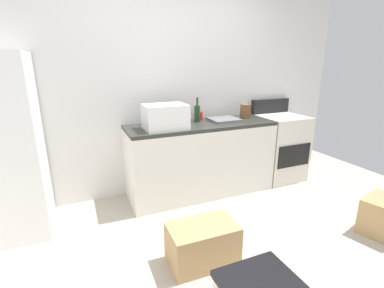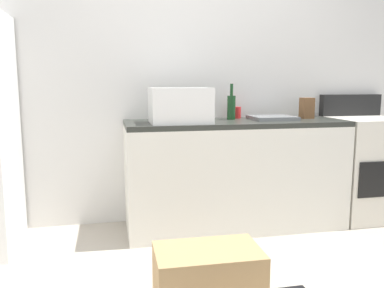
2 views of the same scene
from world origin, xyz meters
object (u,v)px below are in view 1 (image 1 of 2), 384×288
Objects in this scene: wine_bottle at (197,113)px; coffee_mug at (200,116)px; cardboard_box_large at (202,244)px; cardboard_box_medium at (384,217)px; microwave at (165,117)px; stove_oven at (279,146)px; knife_block at (245,111)px.

wine_bottle is 0.14m from coffee_mug.
cardboard_box_medium reaches higher than cardboard_box_large.
microwave is at bearing -151.09° from coffee_mug.
stove_oven is 3.67× the size of wine_bottle.
coffee_mug is (0.08, 0.10, -0.06)m from wine_bottle.
stove_oven is 1.26m from coffee_mug.
microwave is at bearing -156.49° from wine_bottle.
wine_bottle is 0.68m from knife_block.
knife_block is at bearing -3.53° from wine_bottle.
microwave is 2.40m from cardboard_box_medium.
knife_block is at bearing -13.33° from coffee_mug.
cardboard_box_large is at bearing -133.83° from knife_block.
stove_oven is 1.34m from wine_bottle.
microwave reaches higher than stove_oven.
stove_oven is at bearing -5.08° from wine_bottle.
coffee_mug is at bearing 51.65° from wine_bottle.
coffee_mug reaches higher than cardboard_box_medium.
wine_bottle is 0.74× the size of cardboard_box_medium.
microwave reaches higher than cardboard_box_large.
knife_block is 1.87m from cardboard_box_medium.
cardboard_box_medium is at bearing -69.69° from knife_block.
cardboard_box_large is 1.82m from cardboard_box_medium.
stove_oven reaches higher than cardboard_box_large.
knife_block is 0.45× the size of cardboard_box_medium.
cardboard_box_medium is (1.74, -1.42, -0.86)m from microwave.
coffee_mug is at bearing 169.68° from stove_oven.
microwave is 1.53× the size of wine_bottle.
wine_bottle is at bearing 127.79° from cardboard_box_medium.
stove_oven is 6.11× the size of knife_block.
coffee_mug is 2.23m from cardboard_box_medium.
wine_bottle is (-1.22, 0.11, 0.54)m from stove_oven.
knife_block is at bearing 110.31° from cardboard_box_medium.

